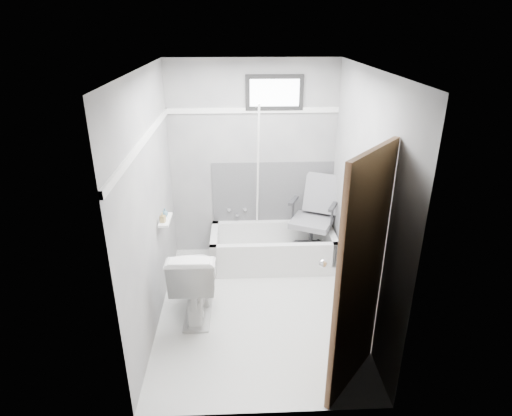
{
  "coord_description": "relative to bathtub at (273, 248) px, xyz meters",
  "views": [
    {
      "loc": [
        -0.17,
        -3.67,
        2.77
      ],
      "look_at": [
        0.0,
        0.35,
        1.0
      ],
      "focal_mm": 30.0,
      "sensor_mm": 36.0,
      "label": 1
    }
  ],
  "objects": [
    {
      "name": "trim_left",
      "position": [
        -1.22,
        -0.93,
        1.61
      ],
      "size": [
        0.02,
        2.6,
        0.06
      ],
      "primitive_type": "cube",
      "color": "white",
      "rests_on": "wall_left"
    },
    {
      "name": "shelf",
      "position": [
        -1.16,
        -0.61,
        0.69
      ],
      "size": [
        0.1,
        0.32,
        0.02
      ],
      "primitive_type": "cube",
      "color": "white",
      "rests_on": "wall_left"
    },
    {
      "name": "wall_right",
      "position": [
        0.77,
        -0.93,
        0.99
      ],
      "size": [
        0.02,
        2.6,
        2.4
      ],
      "primitive_type": "cube",
      "color": "slate",
      "rests_on": "floor"
    },
    {
      "name": "toilet",
      "position": [
        -0.85,
        -0.96,
        0.19
      ],
      "size": [
        0.47,
        0.82,
        0.8
      ],
      "primitive_type": "imported",
      "rotation": [
        0.0,
        0.0,
        3.13
      ],
      "color": "white",
      "rests_on": "floor"
    },
    {
      "name": "trim_back",
      "position": [
        -0.23,
        0.36,
        1.61
      ],
      "size": [
        2.0,
        0.02,
        0.06
      ],
      "primitive_type": "cube",
      "color": "white",
      "rests_on": "wall_back"
    },
    {
      "name": "soap_bottle_a",
      "position": [
        -1.17,
        -0.69,
        0.76
      ],
      "size": [
        0.06,
        0.06,
        0.11
      ],
      "primitive_type": "imported",
      "rotation": [
        0.0,
        0.0,
        -0.29
      ],
      "color": "#A18950",
      "rests_on": "shelf"
    },
    {
      "name": "wall_back",
      "position": [
        -0.23,
        0.37,
        0.99
      ],
      "size": [
        2.0,
        0.02,
        2.4
      ],
      "primitive_type": "cube",
      "color": "slate",
      "rests_on": "floor"
    },
    {
      "name": "door",
      "position": [
        0.75,
        -2.21,
        0.79
      ],
      "size": [
        0.78,
        0.78,
        2.0
      ],
      "primitive_type": null,
      "color": "brown",
      "rests_on": "floor"
    },
    {
      "name": "wall_front",
      "position": [
        -0.23,
        -2.23,
        0.99
      ],
      "size": [
        2.0,
        0.02,
        2.4
      ],
      "primitive_type": "cube",
      "color": "slate",
      "rests_on": "floor"
    },
    {
      "name": "pole",
      "position": [
        -0.18,
        0.13,
        0.84
      ],
      "size": [
        0.02,
        0.58,
        1.88
      ],
      "primitive_type": "cylinder",
      "rotation": [
        0.29,
        0.0,
        0.0
      ],
      "color": "white",
      "rests_on": "bathtub"
    },
    {
      "name": "floor",
      "position": [
        -0.23,
        -0.93,
        -0.21
      ],
      "size": [
        2.6,
        2.6,
        0.0
      ],
      "primitive_type": "plane",
      "color": "white",
      "rests_on": "ground"
    },
    {
      "name": "backerboard",
      "position": [
        0.02,
        0.36,
        0.59
      ],
      "size": [
        1.5,
        0.02,
        0.78
      ],
      "primitive_type": "cube",
      "color": "#4C4C4F",
      "rests_on": "wall_back"
    },
    {
      "name": "bathtub",
      "position": [
        0.0,
        0.0,
        0.0
      ],
      "size": [
        1.5,
        0.7,
        0.42
      ],
      "primitive_type": null,
      "color": "silver",
      "rests_on": "floor"
    },
    {
      "name": "soap_bottle_b",
      "position": [
        -1.17,
        -0.55,
        0.75
      ],
      "size": [
        0.09,
        0.09,
        0.09
      ],
      "primitive_type": "imported",
      "rotation": [
        0.0,
        0.0,
        0.79
      ],
      "color": "slate",
      "rests_on": "shelf"
    },
    {
      "name": "faucet",
      "position": [
        -0.43,
        0.34,
        0.34
      ],
      "size": [
        0.26,
        0.1,
        0.16
      ],
      "primitive_type": null,
      "color": "silver",
      "rests_on": "wall_back"
    },
    {
      "name": "ceiling",
      "position": [
        -0.23,
        -0.93,
        2.19
      ],
      "size": [
        2.6,
        2.6,
        0.0
      ],
      "primitive_type": "plane",
      "rotation": [
        3.14,
        0.0,
        0.0
      ],
      "color": "silver",
      "rests_on": "floor"
    },
    {
      "name": "window",
      "position": [
        0.02,
        0.36,
        1.81
      ],
      "size": [
        0.66,
        0.04,
        0.4
      ],
      "primitive_type": null,
      "color": "black",
      "rests_on": "wall_back"
    },
    {
      "name": "wall_left",
      "position": [
        -1.23,
        -0.93,
        0.99
      ],
      "size": [
        0.02,
        2.6,
        2.4
      ],
      "primitive_type": "cube",
      "color": "slate",
      "rests_on": "floor"
    },
    {
      "name": "office_chair",
      "position": [
        0.47,
        0.05,
        0.39
      ],
      "size": [
        0.73,
        0.73,
        0.96
      ],
      "primitive_type": null,
      "rotation": [
        0.0,
        0.0,
        -0.44
      ],
      "color": "slate",
      "rests_on": "bathtub"
    }
  ]
}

